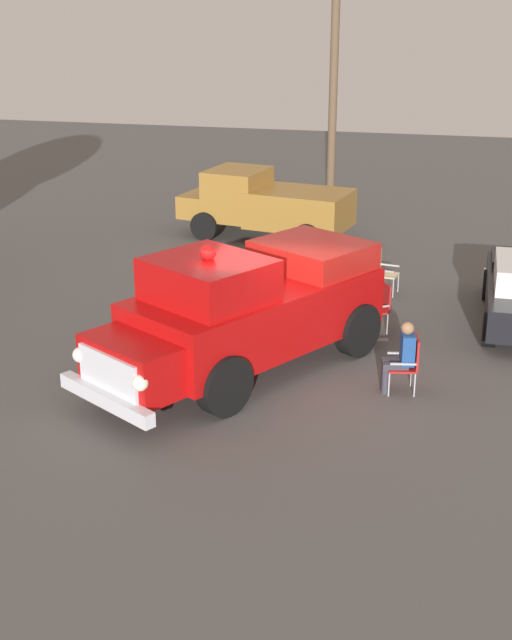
{
  "coord_description": "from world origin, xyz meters",
  "views": [
    {
      "loc": [
        14.13,
        3.01,
        6.5
      ],
      "look_at": [
        -0.27,
        -0.52,
        0.93
      ],
      "focal_mm": 48.67,
      "sensor_mm": 36.0,
      "label": 1
    }
  ],
  "objects_px": {
    "vintage_fire_truck": "(247,309)",
    "utility_pole": "(333,89)",
    "lawn_chair_near_truck": "(409,360)",
    "lawn_chair_by_car": "(379,304)",
    "parked_pickup": "(266,204)",
    "lawn_chair_spare": "(382,269)",
    "spectator_seated": "(401,354)"
  },
  "relations": [
    {
      "from": "parked_pickup",
      "to": "lawn_chair_spare",
      "type": "relative_size",
      "value": 4.95
    },
    {
      "from": "lawn_chair_spare",
      "to": "utility_pole",
      "type": "xyz_separation_m",
      "value": [
        -8.02,
        -2.51,
        3.19
      ]
    },
    {
      "from": "lawn_chair_near_truck",
      "to": "lawn_chair_by_car",
      "type": "relative_size",
      "value": 1.0
    },
    {
      "from": "spectator_seated",
      "to": "utility_pole",
      "type": "xyz_separation_m",
      "value": [
        -13.3,
        -3.38,
        3.08
      ]
    },
    {
      "from": "lawn_chair_near_truck",
      "to": "spectator_seated",
      "type": "bearing_deg",
      "value": -77.46
    },
    {
      "from": "parked_pickup",
      "to": "lawn_chair_near_truck",
      "type": "xyz_separation_m",
      "value": [
        9.33,
        4.72,
        -0.4
      ]
    },
    {
      "from": "utility_pole",
      "to": "vintage_fire_truck",
      "type": "bearing_deg",
      "value": 2.53
    },
    {
      "from": "lawn_chair_spare",
      "to": "vintage_fire_truck",
      "type": "bearing_deg",
      "value": -20.99
    },
    {
      "from": "parked_pickup",
      "to": "lawn_chair_near_truck",
      "type": "distance_m",
      "value": 10.46
    },
    {
      "from": "vintage_fire_truck",
      "to": "lawn_chair_spare",
      "type": "xyz_separation_m",
      "value": [
        -5.03,
        1.93,
        -0.61
      ]
    },
    {
      "from": "vintage_fire_truck",
      "to": "utility_pole",
      "type": "height_order",
      "value": "utility_pole"
    },
    {
      "from": "vintage_fire_truck",
      "to": "lawn_chair_spare",
      "type": "distance_m",
      "value": 5.42
    },
    {
      "from": "vintage_fire_truck",
      "to": "lawn_chair_by_car",
      "type": "relative_size",
      "value": 6.1
    },
    {
      "from": "vintage_fire_truck",
      "to": "spectator_seated",
      "type": "height_order",
      "value": "vintage_fire_truck"
    },
    {
      "from": "vintage_fire_truck",
      "to": "lawn_chair_by_car",
      "type": "distance_m",
      "value": 3.39
    },
    {
      "from": "lawn_chair_by_car",
      "to": "lawn_chair_spare",
      "type": "xyz_separation_m",
      "value": [
        -2.46,
        -0.2,
        0.0
      ]
    },
    {
      "from": "utility_pole",
      "to": "parked_pickup",
      "type": "bearing_deg",
      "value": -17.0
    },
    {
      "from": "vintage_fire_truck",
      "to": "utility_pole",
      "type": "xyz_separation_m",
      "value": [
        -13.05,
        -0.58,
        2.58
      ]
    },
    {
      "from": "lawn_chair_near_truck",
      "to": "spectator_seated",
      "type": "relative_size",
      "value": 0.79
    },
    {
      "from": "lawn_chair_by_car",
      "to": "spectator_seated",
      "type": "bearing_deg",
      "value": 13.57
    },
    {
      "from": "vintage_fire_truck",
      "to": "utility_pole",
      "type": "bearing_deg",
      "value": -177.47
    },
    {
      "from": "parked_pickup",
      "to": "utility_pole",
      "type": "height_order",
      "value": "utility_pole"
    },
    {
      "from": "lawn_chair_near_truck",
      "to": "spectator_seated",
      "type": "distance_m",
      "value": 0.17
    },
    {
      "from": "lawn_chair_by_car",
      "to": "lawn_chair_spare",
      "type": "relative_size",
      "value": 1.0
    },
    {
      "from": "parked_pickup",
      "to": "lawn_chair_by_car",
      "type": "xyz_separation_m",
      "value": [
        6.54,
        3.91,
        -0.4
      ]
    },
    {
      "from": "spectator_seated",
      "to": "lawn_chair_spare",
      "type": "bearing_deg",
      "value": -170.56
    },
    {
      "from": "lawn_chair_spare",
      "to": "utility_pole",
      "type": "bearing_deg",
      "value": -162.65
    },
    {
      "from": "vintage_fire_truck",
      "to": "parked_pickup",
      "type": "relative_size",
      "value": 1.23
    },
    {
      "from": "lawn_chair_near_truck",
      "to": "utility_pole",
      "type": "height_order",
      "value": "utility_pole"
    },
    {
      "from": "parked_pickup",
      "to": "vintage_fire_truck",
      "type": "bearing_deg",
      "value": 11.06
    },
    {
      "from": "lawn_chair_spare",
      "to": "utility_pole",
      "type": "relative_size",
      "value": 0.14
    },
    {
      "from": "lawn_chair_by_car",
      "to": "spectator_seated",
      "type": "height_order",
      "value": "spectator_seated"
    }
  ]
}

